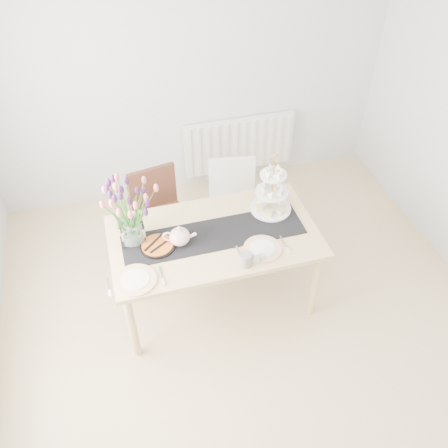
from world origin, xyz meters
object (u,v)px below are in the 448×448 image
object	(u,v)px
cake_stand	(272,197)
mug_white	(255,255)
radiator	(239,144)
tart_tin	(158,246)
chair_brown	(159,209)
plate_left	(135,280)
tulip_vase	(128,205)
mug_grey	(246,260)
chair_white	(233,198)
cream_jug	(266,201)
teapot	(180,237)
plate_right	(262,249)
dining_table	(214,242)

from	to	relation	value
cake_stand	mug_white	world-z (taller)	cake_stand
radiator	tart_tin	bearing A→B (deg)	-125.33
chair_brown	cake_stand	size ratio (longest dim) A/B	1.79
radiator	plate_left	bearing A→B (deg)	-125.46
tulip_vase	mug_grey	size ratio (longest dim) A/B	6.07
chair_white	cream_jug	world-z (taller)	chair_white
mug_white	teapot	bearing A→B (deg)	167.54
chair_white	teapot	size ratio (longest dim) A/B	3.46
cream_jug	plate_right	size ratio (longest dim) A/B	0.31
mug_white	plate_right	size ratio (longest dim) A/B	0.34
cake_stand	teapot	distance (m)	0.81
mug_grey	plate_right	size ratio (longest dim) A/B	0.37
tulip_vase	cake_stand	distance (m)	1.14
chair_brown	tart_tin	bearing A→B (deg)	-108.87
tulip_vase	mug_white	xyz separation A→B (m)	(0.82, -0.44, -0.30)
chair_white	mug_white	size ratio (longest dim) A/B	8.77
chair_brown	cake_stand	world-z (taller)	cake_stand
chair_brown	tart_tin	xyz separation A→B (m)	(-0.11, -0.73, 0.26)
tart_tin	teapot	bearing A→B (deg)	-3.33
chair_white	mug_grey	size ratio (longest dim) A/B	8.11
cream_jug	tart_tin	bearing A→B (deg)	-165.89
cream_jug	mug_white	distance (m)	0.63
dining_table	plate_left	world-z (taller)	plate_left
tulip_vase	plate_left	size ratio (longest dim) A/B	2.15
teapot	mug_white	distance (m)	0.58
dining_table	mug_white	size ratio (longest dim) A/B	16.38
cake_stand	mug_white	distance (m)	0.58
tulip_vase	cream_jug	size ratio (longest dim) A/B	7.22
mug_white	tulip_vase	bearing A→B (deg)	171.30
mug_grey	dining_table	bearing A→B (deg)	70.28
mug_grey	plate_right	world-z (taller)	mug_grey
tart_tin	mug_grey	xyz separation A→B (m)	(0.58, -0.34, 0.04)
mug_white	plate_left	xyz separation A→B (m)	(-0.87, 0.04, -0.04)
chair_brown	tulip_vase	size ratio (longest dim) A/B	1.35
dining_table	mug_white	xyz separation A→B (m)	(0.22, -0.33, 0.13)
chair_brown	cream_jug	world-z (taller)	chair_brown
teapot	cream_jug	xyz separation A→B (m)	(0.77, 0.26, -0.03)
dining_table	chair_white	world-z (taller)	chair_white
chair_brown	mug_white	xyz separation A→B (m)	(0.55, -1.04, 0.29)
dining_table	cream_jug	world-z (taller)	cream_jug
dining_table	tulip_vase	size ratio (longest dim) A/B	2.49
plate_left	plate_right	size ratio (longest dim) A/B	1.05
dining_table	tulip_vase	distance (m)	0.75
cream_jug	plate_right	world-z (taller)	cream_jug
cream_jug	teapot	bearing A→B (deg)	-162.13
tart_tin	plate_right	bearing A→B (deg)	-17.25
chair_brown	chair_white	world-z (taller)	chair_brown
radiator	dining_table	size ratio (longest dim) A/B	0.75
tart_tin	plate_left	distance (m)	0.35
cream_jug	plate_left	distance (m)	1.26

